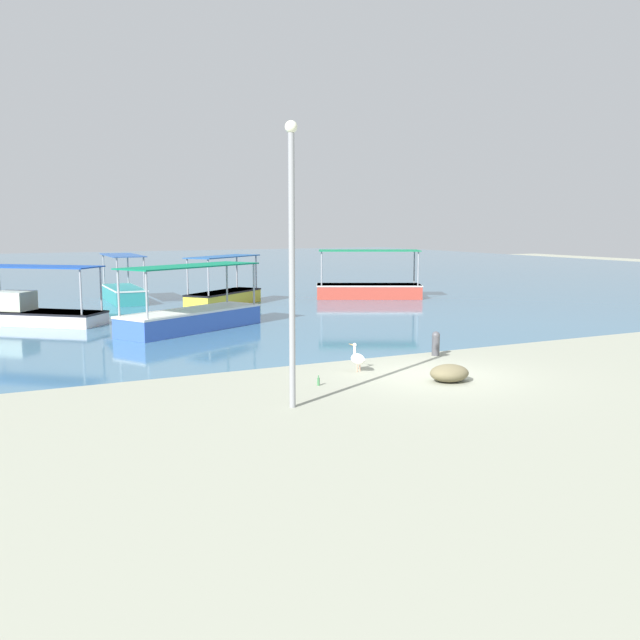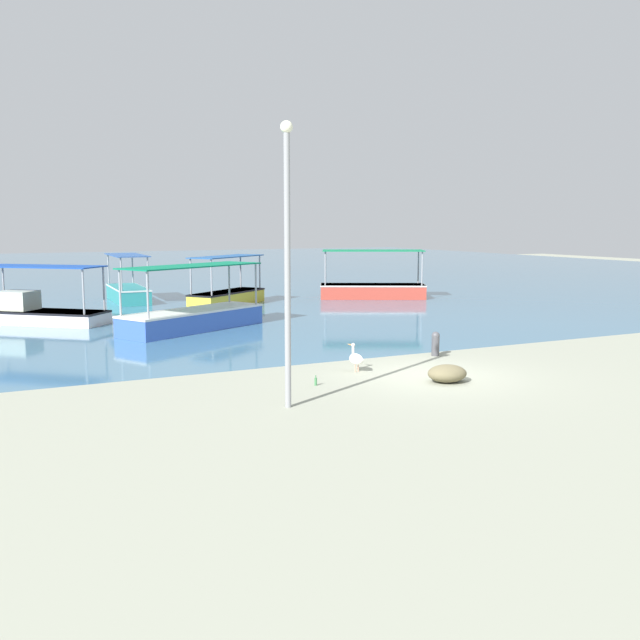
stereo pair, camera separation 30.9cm
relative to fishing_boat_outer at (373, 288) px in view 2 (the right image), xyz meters
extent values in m
plane|color=#9A9E8A|center=(-8.85, -18.62, -0.56)|extent=(120.00, 120.00, 0.00)
cube|color=teal|center=(-8.85, 29.38, -0.56)|extent=(110.00, 90.00, 0.00)
cube|color=#BB4032|center=(0.00, 0.00, -0.16)|extent=(6.07, 4.33, 0.78)
cube|color=silver|center=(0.00, 0.00, 0.19)|extent=(6.12, 4.39, 0.08)
cylinder|color=#99999E|center=(2.76, -0.43, 1.16)|extent=(0.08, 0.08, 1.87)
cylinder|color=#99999E|center=(2.00, -1.95, 1.16)|extent=(0.08, 0.08, 1.87)
cylinder|color=#99999E|center=(-2.00, 1.95, 1.16)|extent=(0.08, 0.08, 1.87)
cylinder|color=#99999E|center=(-2.76, 0.43, 1.16)|extent=(0.08, 0.08, 1.87)
cube|color=#137447|center=(0.00, 0.00, 2.12)|extent=(5.93, 4.33, 0.05)
cube|color=gold|center=(-8.50, 0.16, -0.19)|extent=(4.82, 4.20, 0.73)
cube|color=black|center=(-8.50, 0.16, 0.13)|extent=(4.88, 4.26, 0.08)
cylinder|color=#99999E|center=(-7.11, 2.02, 1.05)|extent=(0.08, 0.08, 1.75)
cylinder|color=#99999E|center=(-6.36, 1.06, 1.05)|extent=(0.08, 0.08, 1.75)
cylinder|color=#99999E|center=(-10.64, -0.73, 1.05)|extent=(0.08, 0.08, 1.75)
cylinder|color=#99999E|center=(-9.90, -1.69, 1.05)|extent=(0.08, 0.08, 1.75)
cube|color=#24528E|center=(-8.50, 0.16, 1.95)|extent=(4.72, 4.16, 0.05)
cube|color=#395EBF|center=(-12.44, -7.45, -0.15)|extent=(6.37, 4.51, 0.81)
cube|color=silver|center=(-12.44, -7.45, 0.22)|extent=(6.42, 4.56, 0.08)
cylinder|color=#99999E|center=(-14.63, -9.47, 1.11)|extent=(0.08, 0.08, 1.70)
cylinder|color=#99999E|center=(-15.35, -8.13, 1.11)|extent=(0.08, 0.08, 1.70)
cylinder|color=#99999E|center=(-9.53, -6.76, 1.11)|extent=(0.08, 0.08, 1.70)
cylinder|color=#99999E|center=(-10.25, -5.42, 1.11)|extent=(0.08, 0.08, 1.70)
cube|color=#0C724E|center=(-12.44, -7.45, 1.98)|extent=(6.24, 4.50, 0.05)
cube|color=teal|center=(-12.74, 4.27, -0.16)|extent=(1.71, 5.10, 0.79)
cube|color=silver|center=(-12.74, 4.27, 0.20)|extent=(1.75, 5.14, 0.08)
cylinder|color=#99999E|center=(-13.35, 6.57, 1.08)|extent=(0.08, 0.08, 1.68)
cylinder|color=#99999E|center=(-12.01, 6.54, 1.08)|extent=(0.08, 0.08, 1.68)
cylinder|color=#99999E|center=(-13.47, 2.01, 1.08)|extent=(0.08, 0.08, 1.68)
cylinder|color=#99999E|center=(-12.13, 1.98, 1.08)|extent=(0.08, 0.08, 1.68)
cube|color=#2E528F|center=(-12.74, 4.27, 1.94)|extent=(1.80, 4.90, 0.05)
cube|color=white|center=(-17.62, -2.93, -0.28)|extent=(5.26, 4.82, 0.55)
cube|color=black|center=(-17.62, -2.93, -0.04)|extent=(5.31, 4.87, 0.08)
cylinder|color=#99999E|center=(-15.27, -3.93, 0.91)|extent=(0.08, 0.08, 1.83)
cylinder|color=#99999E|center=(-16.24, -5.09, 0.91)|extent=(0.08, 0.08, 1.83)
cylinder|color=#99999E|center=(-19.01, -0.78, 0.91)|extent=(0.08, 0.08, 1.83)
cube|color=#173F98|center=(-17.62, -2.93, 1.85)|extent=(5.17, 4.76, 0.05)
cube|color=beige|center=(-18.55, -2.15, 0.40)|extent=(1.91, 1.88, 0.80)
cylinder|color=#E0997A|center=(-10.50, -17.25, -0.45)|extent=(0.03, 0.03, 0.22)
cylinder|color=#E0997A|center=(-10.40, -17.24, -0.45)|extent=(0.03, 0.03, 0.22)
ellipsoid|color=white|center=(-10.45, -17.21, -0.20)|extent=(0.35, 0.59, 0.32)
ellipsoid|color=white|center=(-10.42, -17.46, -0.18)|extent=(0.14, 0.17, 0.10)
cylinder|color=white|center=(-10.47, -17.06, 0.02)|extent=(0.07, 0.07, 0.26)
sphere|color=white|center=(-10.47, -17.06, 0.19)|extent=(0.11, 0.11, 0.11)
cone|color=#E5933F|center=(-10.49, -16.90, 0.17)|extent=(0.09, 0.30, 0.06)
cylinder|color=gray|center=(-13.76, -20.02, 2.52)|extent=(0.14, 0.14, 6.16)
sphere|color=#EAEACC|center=(-13.76, -20.02, 5.71)|extent=(0.28, 0.28, 0.28)
cylinder|color=#47474C|center=(-7.01, -16.18, -0.25)|extent=(0.25, 0.25, 0.62)
sphere|color=#4C4C51|center=(-7.01, -16.18, 0.09)|extent=(0.26, 0.26, 0.26)
ellipsoid|color=#6C6345|center=(-8.92, -19.45, -0.33)|extent=(1.08, 0.92, 0.46)
cylinder|color=#3F7F4C|center=(-12.25, -18.31, -0.46)|extent=(0.07, 0.07, 0.20)
cylinder|color=#3F7F4C|center=(-12.25, -18.31, -0.32)|extent=(0.03, 0.03, 0.07)
camera|label=1|loc=(-20.30, -34.55, 3.63)|focal=40.00mm
camera|label=2|loc=(-20.03, -34.69, 3.63)|focal=40.00mm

